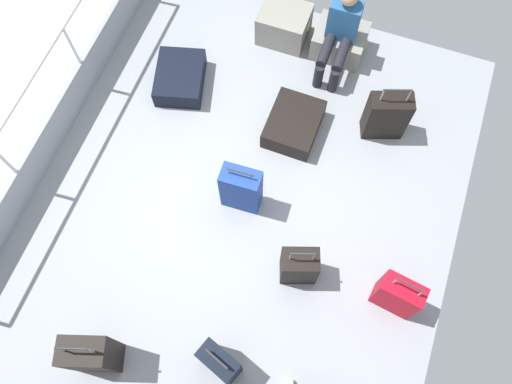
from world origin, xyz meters
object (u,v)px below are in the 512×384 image
suitcase_0 (219,362)px  suitcase_7 (299,266)px  suitcase_2 (294,124)px  suitcase_6 (386,116)px  suitcase_1 (241,189)px  cargo_crate_0 (284,25)px  suitcase_4 (92,355)px  suitcase_3 (180,78)px  paper_cup (289,383)px  cargo_crate_1 (340,41)px  passenger_seated (340,32)px  suitcase_5 (397,295)px

suitcase_0 → suitcase_7: suitcase_7 is taller
suitcase_2 → suitcase_6: bearing=19.2°
suitcase_1 → cargo_crate_0: bearing=97.2°
suitcase_1 → suitcase_7: suitcase_1 is taller
cargo_crate_0 → suitcase_4: suitcase_4 is taller
suitcase_3 → paper_cup: bearing=-50.6°
suitcase_0 → suitcase_1: bearing=103.6°
suitcase_4 → suitcase_2: bearing=72.5°
suitcase_6 → suitcase_2: bearing=-160.8°
suitcase_3 → suitcase_4: bearing=-80.9°
suitcase_7 → cargo_crate_1: bearing=97.9°
cargo_crate_0 → suitcase_6: 1.68m
suitcase_0 → suitcase_1: 1.66m
passenger_seated → suitcase_2: (-0.17, -1.04, -0.41)m
suitcase_0 → suitcase_3: size_ratio=0.85×
cargo_crate_0 → suitcase_0: size_ratio=0.91×
cargo_crate_0 → suitcase_0: (0.67, -3.80, 0.07)m
suitcase_1 → suitcase_0: bearing=-76.4°
suitcase_1 → passenger_seated: bearing=78.7°
suitcase_5 → paper_cup: (-0.70, -1.06, -0.25)m
cargo_crate_1 → suitcase_2: 1.23m
passenger_seated → paper_cup: (0.63, -3.60, -0.48)m
suitcase_3 → suitcase_4: (0.49, -3.07, 0.23)m
suitcase_3 → paper_cup: size_ratio=7.85×
cargo_crate_0 → suitcase_7: 2.93m
cargo_crate_0 → suitcase_0: suitcase_0 is taller
suitcase_0 → suitcase_7: bearing=69.7°
suitcase_5 → suitcase_7: bearing=-177.7°
suitcase_5 → suitcase_6: size_ratio=0.91×
cargo_crate_1 → suitcase_5: 3.02m
suitcase_6 → paper_cup: (-0.12, -2.88, -0.27)m
passenger_seated → suitcase_4: 4.12m
suitcase_5 → suitcase_4: bearing=-149.3°
suitcase_2 → passenger_seated: bearing=81.0°
passenger_seated → suitcase_2: passenger_seated is taller
suitcase_1 → suitcase_5: (1.74, -0.50, -0.03)m
suitcase_0 → suitcase_4: suitcase_4 is taller
suitcase_7 → paper_cup: bearing=-76.4°
cargo_crate_1 → suitcase_1: size_ratio=0.84×
suitcase_1 → suitcase_6: suitcase_6 is taller
suitcase_7 → paper_cup: suitcase_7 is taller
suitcase_1 → suitcase_4: 2.06m
cargo_crate_0 → suitcase_5: suitcase_5 is taller
passenger_seated → cargo_crate_0: bearing=167.5°
paper_cup → cargo_crate_1: bearing=99.5°
suitcase_3 → suitcase_4: 3.12m
passenger_seated → suitcase_3: passenger_seated is taller
cargo_crate_1 → paper_cup: bearing=-80.5°
passenger_seated → suitcase_7: (0.38, -2.57, -0.26)m
cargo_crate_0 → suitcase_3: size_ratio=0.77×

